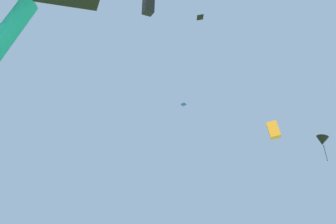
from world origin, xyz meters
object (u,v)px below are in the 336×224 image
distant_kite_black_mid_right (322,141)px  distant_kite_black_mid_left (200,17)px  distant_kite_blue_overhead_distant (184,104)px  distant_kite_orange_high_right (273,130)px  distant_kite_black_high_left (148,6)px

distant_kite_black_mid_right → distant_kite_black_mid_left: bearing=-130.9°
distant_kite_blue_overhead_distant → distant_kite_black_mid_right: distant_kite_blue_overhead_distant is taller
distant_kite_blue_overhead_distant → distant_kite_orange_high_right: 19.90m
distant_kite_black_mid_left → distant_kite_black_high_left: size_ratio=0.65×
distant_kite_orange_high_right → distant_kite_black_mid_left: bearing=-120.2°
distant_kite_black_mid_left → distant_kite_blue_overhead_distant: distant_kite_blue_overhead_distant is taller
distant_kite_blue_overhead_distant → distant_kite_black_high_left: size_ratio=0.87×
distant_kite_black_high_left → distant_kite_orange_high_right: 13.57m
distant_kite_blue_overhead_distant → distant_kite_black_mid_right: size_ratio=0.42×
distant_kite_black_high_left → distant_kite_black_mid_right: (8.98, 13.73, -4.22)m
distant_kite_orange_high_right → distant_kite_black_high_left: bearing=-114.9°
distant_kite_black_mid_right → distant_kite_blue_overhead_distant: bearing=144.3°
distant_kite_black_high_left → distant_kite_black_mid_right: distant_kite_black_high_left is taller
distant_kite_blue_overhead_distant → distant_kite_black_high_left: (5.60, -24.20, -7.45)m
distant_kite_black_mid_left → distant_kite_black_mid_right: distant_kite_black_mid_left is taller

